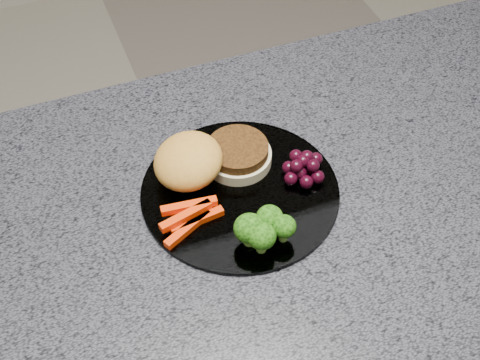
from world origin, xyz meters
name	(u,v)px	position (x,y,z in m)	size (l,w,h in m)	color
island_cabinet	(305,350)	(0.00, 0.00, 0.43)	(1.20, 0.60, 0.86)	brown
countertop	(330,194)	(0.00, 0.00, 0.88)	(1.20, 0.60, 0.04)	#46464F
plate	(240,192)	(-0.12, 0.03, 0.90)	(0.26, 0.26, 0.01)	white
burger	(206,161)	(-0.15, 0.08, 0.93)	(0.18, 0.12, 0.05)	beige
carrot_sticks	(190,217)	(-0.20, 0.00, 0.91)	(0.09, 0.06, 0.02)	#EA3103
broccoli	(263,228)	(-0.12, -0.06, 0.93)	(0.08, 0.06, 0.05)	#679B38
grape_bunch	(304,167)	(-0.03, 0.03, 0.92)	(0.06, 0.05, 0.03)	black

